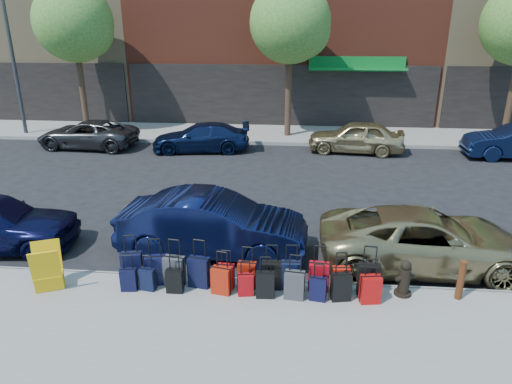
# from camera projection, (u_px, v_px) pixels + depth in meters

# --- Properties ---
(ground) EXTENTS (120.00, 120.00, 0.00)m
(ground) POSITION_uv_depth(u_px,v_px,m) (263.00, 208.00, 14.33)
(ground) COLOR black
(ground) RESTS_ON ground
(sidewalk_near) EXTENTS (60.00, 4.00, 0.15)m
(sidewalk_near) POSITION_uv_depth(u_px,v_px,m) (236.00, 341.00, 8.23)
(sidewalk_near) COLOR gray
(sidewalk_near) RESTS_ON ground
(sidewalk_far) EXTENTS (60.00, 4.00, 0.15)m
(sidewalk_far) POSITION_uv_depth(u_px,v_px,m) (278.00, 134.00, 23.64)
(sidewalk_far) COLOR gray
(sidewalk_far) RESTS_ON ground
(curb_near) EXTENTS (60.00, 0.08, 0.15)m
(curb_near) POSITION_uv_depth(u_px,v_px,m) (248.00, 282.00, 10.12)
(curb_near) COLOR gray
(curb_near) RESTS_ON ground
(curb_far) EXTENTS (60.00, 0.08, 0.15)m
(curb_far) POSITION_uv_depth(u_px,v_px,m) (276.00, 144.00, 21.76)
(curb_far) COLOR gray
(curb_far) RESTS_ON ground
(tree_left) EXTENTS (3.80, 3.80, 7.27)m
(tree_left) POSITION_uv_depth(u_px,v_px,m) (77.00, 25.00, 22.16)
(tree_left) COLOR black
(tree_left) RESTS_ON sidewalk_far
(tree_center) EXTENTS (3.80, 3.80, 7.27)m
(tree_center) POSITION_uv_depth(u_px,v_px,m) (293.00, 25.00, 21.27)
(tree_center) COLOR black
(tree_center) RESTS_ON sidewalk_far
(streetlight) EXTENTS (2.59, 0.18, 8.00)m
(streetlight) POSITION_uv_depth(u_px,v_px,m) (14.00, 41.00, 22.02)
(streetlight) COLOR #333338
(streetlight) RESTS_ON sidewalk_far
(suitcase_front_0) EXTENTS (0.48, 0.32, 1.06)m
(suitcase_front_0) POSITION_uv_depth(u_px,v_px,m) (132.00, 267.00, 9.94)
(suitcase_front_0) COLOR black
(suitcase_front_0) RESTS_ON sidewalk_near
(suitcase_front_1) EXTENTS (0.47, 0.31, 1.04)m
(suitcase_front_1) POSITION_uv_depth(u_px,v_px,m) (156.00, 270.00, 9.83)
(suitcase_front_1) COLOR black
(suitcase_front_1) RESTS_ON sidewalk_near
(suitcase_front_2) EXTENTS (0.46, 0.30, 1.05)m
(suitcase_front_2) POSITION_uv_depth(u_px,v_px,m) (174.00, 271.00, 9.78)
(suitcase_front_2) COLOR #3A3A3F
(suitcase_front_2) RESTS_ON sidewalk_near
(suitcase_front_3) EXTENTS (0.48, 0.32, 1.07)m
(suitcase_front_3) POSITION_uv_depth(u_px,v_px,m) (199.00, 272.00, 9.72)
(suitcase_front_3) COLOR black
(suitcase_front_3) RESTS_ON sidewalk_near
(suitcase_front_4) EXTENTS (0.37, 0.22, 0.85)m
(suitcase_front_4) POSITION_uv_depth(u_px,v_px,m) (226.00, 276.00, 9.70)
(suitcase_front_4) COLOR #B30B0D
(suitcase_front_4) RESTS_ON sidewalk_near
(suitcase_front_5) EXTENTS (0.40, 0.24, 0.93)m
(suitcase_front_5) POSITION_uv_depth(u_px,v_px,m) (247.00, 275.00, 9.70)
(suitcase_front_5) COLOR maroon
(suitcase_front_5) RESTS_ON sidewalk_near
(suitcase_front_6) EXTENTS (0.42, 0.24, 0.99)m
(suitcase_front_6) POSITION_uv_depth(u_px,v_px,m) (272.00, 275.00, 9.65)
(suitcase_front_6) COLOR black
(suitcase_front_6) RESTS_ON sidewalk_near
(suitcase_front_7) EXTENTS (0.42, 0.24, 1.00)m
(suitcase_front_7) POSITION_uv_depth(u_px,v_px,m) (291.00, 275.00, 9.64)
(suitcase_front_7) COLOR black
(suitcase_front_7) RESTS_ON sidewalk_near
(suitcase_front_8) EXTENTS (0.43, 0.26, 1.00)m
(suitcase_front_8) POSITION_uv_depth(u_px,v_px,m) (319.00, 276.00, 9.59)
(suitcase_front_8) COLOR #9B0A13
(suitcase_front_8) RESTS_ON sidewalk_near
(suitcase_front_9) EXTENTS (0.38, 0.23, 0.88)m
(suitcase_front_9) POSITION_uv_depth(u_px,v_px,m) (341.00, 279.00, 9.57)
(suitcase_front_9) COLOR #B3170B
(suitcase_front_9) RESTS_ON sidewalk_near
(suitcase_front_10) EXTENTS (0.46, 0.28, 1.06)m
(suitcase_front_10) POSITION_uv_depth(u_px,v_px,m) (368.00, 279.00, 9.46)
(suitcase_front_10) COLOR black
(suitcase_front_10) RESTS_ON sidewalk_near
(suitcase_back_0) EXTENTS (0.35, 0.23, 0.79)m
(suitcase_back_0) POSITION_uv_depth(u_px,v_px,m) (129.00, 279.00, 9.60)
(suitcase_back_0) COLOR black
(suitcase_back_0) RESTS_ON sidewalk_near
(suitcase_back_1) EXTENTS (0.35, 0.24, 0.78)m
(suitcase_back_1) POSITION_uv_depth(u_px,v_px,m) (148.00, 279.00, 9.62)
(suitcase_back_1) COLOR black
(suitcase_back_1) RESTS_ON sidewalk_near
(suitcase_back_2) EXTENTS (0.35, 0.20, 0.83)m
(suitcase_back_2) POSITION_uv_depth(u_px,v_px,m) (175.00, 281.00, 9.53)
(suitcase_back_2) COLOR black
(suitcase_back_2) RESTS_ON sidewalk_near
(suitcase_back_4) EXTENTS (0.43, 0.30, 0.94)m
(suitcase_back_4) POSITION_uv_depth(u_px,v_px,m) (221.00, 280.00, 9.48)
(suitcase_back_4) COLOR #A61C0A
(suitcase_back_4) RESTS_ON sidewalk_near
(suitcase_back_5) EXTENTS (0.35, 0.24, 0.77)m
(suitcase_back_5) POSITION_uv_depth(u_px,v_px,m) (246.00, 284.00, 9.43)
(suitcase_back_5) COLOR #9A090E
(suitcase_back_5) RESTS_ON sidewalk_near
(suitcase_back_6) EXTENTS (0.38, 0.23, 0.89)m
(suitcase_back_6) POSITION_uv_depth(u_px,v_px,m) (265.00, 285.00, 9.35)
(suitcase_back_6) COLOR black
(suitcase_back_6) RESTS_ON sidewalk_near
(suitcase_back_7) EXTENTS (0.43, 0.28, 0.96)m
(suitcase_back_7) POSITION_uv_depth(u_px,v_px,m) (294.00, 285.00, 9.30)
(suitcase_back_7) COLOR #36363B
(suitcase_back_7) RESTS_ON sidewalk_near
(suitcase_back_8) EXTENTS (0.36, 0.25, 0.80)m
(suitcase_back_8) POSITION_uv_depth(u_px,v_px,m) (318.00, 289.00, 9.26)
(suitcase_back_8) COLOR black
(suitcase_back_8) RESTS_ON sidewalk_near
(suitcase_back_9) EXTENTS (0.43, 0.30, 0.93)m
(suitcase_back_9) POSITION_uv_depth(u_px,v_px,m) (341.00, 287.00, 9.25)
(suitcase_back_9) COLOR black
(suitcase_back_9) RESTS_ON sidewalk_near
(suitcase_back_10) EXTENTS (0.43, 0.29, 0.95)m
(suitcase_back_10) POSITION_uv_depth(u_px,v_px,m) (370.00, 289.00, 9.16)
(suitcase_back_10) COLOR #AE0B0B
(suitcase_back_10) RESTS_ON sidewalk_near
(fire_hydrant) EXTENTS (0.40, 0.36, 0.79)m
(fire_hydrant) POSITION_uv_depth(u_px,v_px,m) (404.00, 279.00, 9.40)
(fire_hydrant) COLOR black
(fire_hydrant) RESTS_ON sidewalk_near
(bollard) EXTENTS (0.16, 0.16, 0.86)m
(bollard) POSITION_uv_depth(u_px,v_px,m) (461.00, 280.00, 9.23)
(bollard) COLOR #38190C
(bollard) RESTS_ON sidewalk_near
(display_rack) EXTENTS (0.77, 0.80, 1.02)m
(display_rack) POSITION_uv_depth(u_px,v_px,m) (47.00, 268.00, 9.53)
(display_rack) COLOR #E5AF0C
(display_rack) RESTS_ON sidewalk_near
(car_near_1) EXTENTS (4.75, 1.90, 1.54)m
(car_near_1) POSITION_uv_depth(u_px,v_px,m) (213.00, 225.00, 11.32)
(car_near_1) COLOR #0D143A
(car_near_1) RESTS_ON ground
(car_near_2) EXTENTS (4.93, 2.30, 1.37)m
(car_near_2) POSITION_uv_depth(u_px,v_px,m) (425.00, 239.00, 10.74)
(car_near_2) COLOR #97885C
(car_near_2) RESTS_ON ground
(car_far_0) EXTENTS (4.68, 2.39, 1.27)m
(car_far_0) POSITION_uv_depth(u_px,v_px,m) (88.00, 134.00, 21.16)
(car_far_0) COLOR #353537
(car_far_0) RESTS_ON ground
(car_far_1) EXTENTS (4.56, 2.32, 1.27)m
(car_far_1) POSITION_uv_depth(u_px,v_px,m) (201.00, 137.00, 20.58)
(car_far_1) COLOR #0D183A
(car_far_1) RESTS_ON ground
(car_far_2) EXTENTS (4.34, 2.11, 1.43)m
(car_far_2) POSITION_uv_depth(u_px,v_px,m) (356.00, 137.00, 20.35)
(car_far_2) COLOR tan
(car_far_2) RESTS_ON ground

